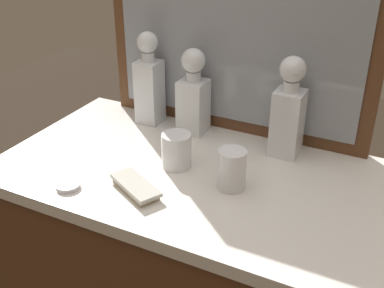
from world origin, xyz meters
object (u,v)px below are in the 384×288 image
silver_brush_left (136,187)px  porcelain_dish (68,186)px  crystal_tumbler_far_right (232,171)px  crystal_decanter_rear (288,117)px  crystal_tumbler_front (177,152)px  crystal_decanter_far_left (193,99)px  crystal_decanter_far_right (149,87)px

silver_brush_left → porcelain_dish: 0.18m
crystal_tumbler_far_right → silver_brush_left: (-0.21, -0.13, -0.04)m
crystal_decanter_rear → crystal_tumbler_front: 0.32m
crystal_decanter_far_left → porcelain_dish: crystal_decanter_far_left is taller
crystal_decanter_far_right → crystal_tumbler_far_right: crystal_decanter_far_right is taller
crystal_decanter_far_left → crystal_tumbler_front: size_ratio=2.74×
silver_brush_left → porcelain_dish: (-0.16, -0.06, -0.01)m
crystal_decanter_far_right → crystal_decanter_far_left: 0.16m
crystal_decanter_far_left → crystal_decanter_rear: crystal_decanter_rear is taller
crystal_decanter_far_left → porcelain_dish: 0.47m
crystal_decanter_far_left → crystal_tumbler_far_right: bearing=-46.7°
crystal_decanter_far_right → crystal_tumbler_far_right: 0.46m
crystal_decanter_rear → crystal_tumbler_front: bearing=-140.5°
crystal_tumbler_far_right → porcelain_dish: (-0.37, -0.19, -0.04)m
crystal_decanter_far_left → silver_brush_left: bearing=-86.4°
crystal_decanter_far_right → crystal_decanter_rear: (0.46, -0.01, -0.00)m
crystal_decanter_far_right → silver_brush_left: 0.43m
crystal_decanter_far_left → crystal_tumbler_front: 0.23m
crystal_decanter_rear → silver_brush_left: size_ratio=1.74×
crystal_tumbler_far_right → crystal_tumbler_front: bearing=169.4°
crystal_decanter_rear → crystal_tumbler_front: (-0.24, -0.20, -0.07)m
crystal_tumbler_front → porcelain_dish: 0.30m
crystal_decanter_far_right → porcelain_dish: (0.02, -0.44, -0.11)m
crystal_tumbler_far_right → crystal_decanter_far_right: bearing=147.6°
crystal_decanter_far_right → silver_brush_left: (0.18, -0.37, -0.11)m
crystal_decanter_far_right → crystal_decanter_rear: crystal_decanter_far_right is taller
crystal_decanter_rear → crystal_tumbler_far_right: size_ratio=2.73×
silver_brush_left → crystal_tumbler_far_right: bearing=31.1°
crystal_decanter_far_left → crystal_decanter_rear: bearing=-2.4°
crystal_tumbler_far_right → porcelain_dish: bearing=-152.9°
silver_brush_left → crystal_decanter_far_left: bearing=93.6°
crystal_decanter_far_left → crystal_decanter_rear: 0.30m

